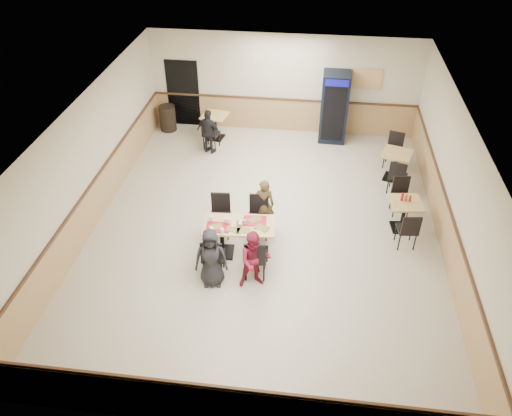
# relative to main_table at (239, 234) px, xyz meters

# --- Properties ---
(ground) EXTENTS (10.00, 10.00, 0.00)m
(ground) POSITION_rel_main_table_xyz_m (0.45, 0.94, -0.54)
(ground) COLOR beige
(ground) RESTS_ON ground
(room_shell) EXTENTS (10.00, 10.00, 10.00)m
(room_shell) POSITION_rel_main_table_xyz_m (2.22, 3.49, 0.04)
(room_shell) COLOR silver
(room_shell) RESTS_ON ground
(main_table) EXTENTS (1.57, 0.87, 0.81)m
(main_table) POSITION_rel_main_table_xyz_m (0.00, 0.00, 0.00)
(main_table) COLOR black
(main_table) RESTS_ON ground
(main_chairs) EXTENTS (1.47, 1.87, 1.03)m
(main_chairs) POSITION_rel_main_table_xyz_m (-0.05, -0.00, -0.03)
(main_chairs) COLOR black
(main_chairs) RESTS_ON ground
(diner_woman_left) EXTENTS (0.72, 0.52, 1.35)m
(diner_woman_left) POSITION_rel_main_table_xyz_m (-0.42, -0.95, 0.13)
(diner_woman_left) COLOR black
(diner_woman_left) RESTS_ON ground
(diner_woman_right) EXTENTS (0.76, 0.66, 1.33)m
(diner_woman_right) POSITION_rel_main_table_xyz_m (0.45, -0.89, 0.12)
(diner_woman_right) COLOR maroon
(diner_woman_right) RESTS_ON ground
(diner_man_opposite) EXTENTS (0.52, 0.37, 1.34)m
(diner_man_opposite) POSITION_rel_main_table_xyz_m (0.42, 0.95, 0.13)
(diner_man_opposite) COLOR brown
(diner_man_opposite) RESTS_ON ground
(lone_diner) EXTENTS (0.84, 0.59, 1.33)m
(lone_diner) POSITION_rel_main_table_xyz_m (-1.52, 4.26, 0.12)
(lone_diner) COLOR black
(lone_diner) RESTS_ON ground
(tabletop_clutter) EXTENTS (1.34, 0.72, 0.12)m
(tabletop_clutter) POSITION_rel_main_table_xyz_m (-0.06, -0.05, 0.30)
(tabletop_clutter) COLOR #B90C26
(tabletop_clutter) RESTS_ON main_table
(side_table_near) EXTENTS (0.78, 0.78, 0.76)m
(side_table_near) POSITION_rel_main_table_xyz_m (3.62, 1.34, -0.04)
(side_table_near) COLOR black
(side_table_near) RESTS_ON ground
(side_table_near_chair_south) EXTENTS (0.49, 0.49, 0.96)m
(side_table_near_chair_south) POSITION_rel_main_table_xyz_m (3.62, 0.74, -0.06)
(side_table_near_chair_south) COLOR black
(side_table_near_chair_south) RESTS_ON ground
(side_table_near_chair_north) EXTENTS (0.49, 0.49, 0.96)m
(side_table_near_chair_north) POSITION_rel_main_table_xyz_m (3.62, 1.95, -0.06)
(side_table_near_chair_north) COLOR black
(side_table_near_chair_north) RESTS_ON ground
(side_table_far) EXTENTS (0.92, 0.92, 0.79)m
(side_table_far) POSITION_rel_main_table_xyz_m (3.63, 3.51, -0.02)
(side_table_far) COLOR black
(side_table_far) RESTS_ON ground
(side_table_far_chair_south) EXTENTS (0.58, 0.58, 1.00)m
(side_table_far_chair_south) POSITION_rel_main_table_xyz_m (3.63, 2.88, -0.04)
(side_table_far_chair_south) COLOR black
(side_table_far_chair_south) RESTS_ON ground
(side_table_far_chair_north) EXTENTS (0.58, 0.58, 1.00)m
(side_table_far_chair_north) POSITION_rel_main_table_xyz_m (3.63, 4.14, -0.04)
(side_table_far_chair_north) COLOR black
(side_table_far_chair_north) RESTS_ON ground
(condiment_caddy) EXTENTS (0.23, 0.06, 0.20)m
(condiment_caddy) POSITION_rel_main_table_xyz_m (3.59, 1.39, 0.30)
(condiment_caddy) COLOR #AB0C1F
(condiment_caddy) RESTS_ON side_table_near
(back_table) EXTENTS (0.83, 0.83, 0.77)m
(back_table) POSITION_rel_main_table_xyz_m (-1.52, 5.14, -0.03)
(back_table) COLOR black
(back_table) RESTS_ON ground
(back_table_chair_lone) EXTENTS (0.52, 0.52, 0.98)m
(back_table_chair_lone) POSITION_rel_main_table_xyz_m (-1.52, 4.52, -0.05)
(back_table_chair_lone) COLOR black
(back_table_chair_lone) RESTS_ON ground
(pepsi_cooler) EXTENTS (0.80, 0.81, 2.07)m
(pepsi_cooler) POSITION_rel_main_table_xyz_m (1.98, 5.53, 0.50)
(pepsi_cooler) COLOR black
(pepsi_cooler) RESTS_ON ground
(trash_bin) EXTENTS (0.50, 0.50, 0.79)m
(trash_bin) POSITION_rel_main_table_xyz_m (-3.09, 5.49, -0.14)
(trash_bin) COLOR black
(trash_bin) RESTS_ON ground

